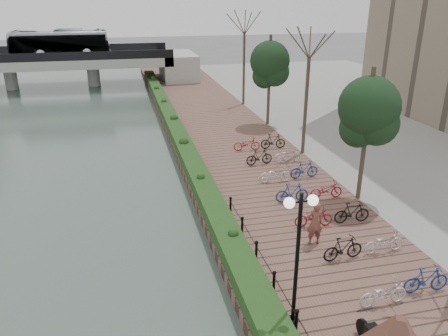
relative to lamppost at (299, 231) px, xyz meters
name	(u,v)px	position (x,y,z in m)	size (l,w,h in m)	color
promenade	(237,153)	(2.54, 16.10, -3.46)	(8.00, 75.00, 0.50)	brown
inland_pavement	(445,136)	(18.54, 16.10, -3.46)	(24.00, 75.00, 0.50)	gray
hedge	(180,138)	(-0.86, 18.60, -2.91)	(1.10, 56.00, 0.60)	#1C3714
chain_fence	(284,300)	(-0.06, 0.60, -2.86)	(0.10, 14.10, 0.70)	black
lamppost	(299,231)	(0.00, 0.00, 0.00)	(1.02, 0.32, 4.40)	black
pedestrian	(315,223)	(2.54, 4.12, -2.27)	(0.69, 0.45, 1.88)	brown
bicycle_parking	(309,191)	(4.03, 7.99, -2.74)	(2.40, 17.32, 1.00)	silver
street_trees	(330,118)	(6.54, 11.28, -0.02)	(3.20, 37.12, 6.80)	#3B2B23
bridge	(19,59)	(-15.27, 43.60, -0.34)	(36.00, 10.77, 6.50)	#9E9F9A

